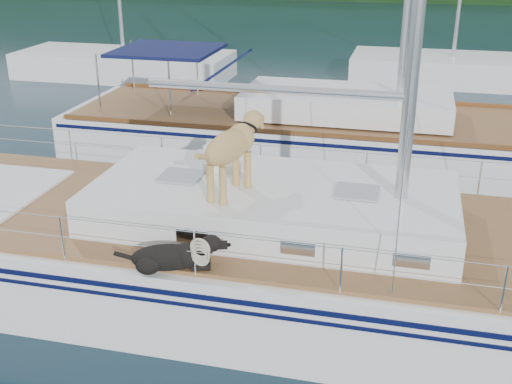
# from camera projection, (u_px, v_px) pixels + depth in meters

# --- Properties ---
(ground) EXTENTS (120.00, 120.00, 0.00)m
(ground) POSITION_uv_depth(u_px,v_px,m) (222.00, 288.00, 10.07)
(ground) COLOR black
(ground) RESTS_ON ground
(main_sailboat) EXTENTS (12.00, 3.98, 14.01)m
(main_sailboat) POSITION_uv_depth(u_px,v_px,m) (227.00, 250.00, 9.78)
(main_sailboat) COLOR white
(main_sailboat) RESTS_ON ground
(neighbor_sailboat) EXTENTS (11.00, 3.50, 13.30)m
(neighbor_sailboat) POSITION_uv_depth(u_px,v_px,m) (300.00, 133.00, 15.56)
(neighbor_sailboat) COLOR white
(neighbor_sailboat) RESTS_ON ground
(bg_boat_west) EXTENTS (8.00, 3.00, 11.65)m
(bg_boat_west) POSITION_uv_depth(u_px,v_px,m) (124.00, 65.00, 24.24)
(bg_boat_west) COLOR white
(bg_boat_west) RESTS_ON ground
(bg_boat_center) EXTENTS (7.20, 3.00, 11.65)m
(bg_boat_center) POSITION_uv_depth(u_px,v_px,m) (452.00, 70.00, 23.40)
(bg_boat_center) COLOR white
(bg_boat_center) RESTS_ON ground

